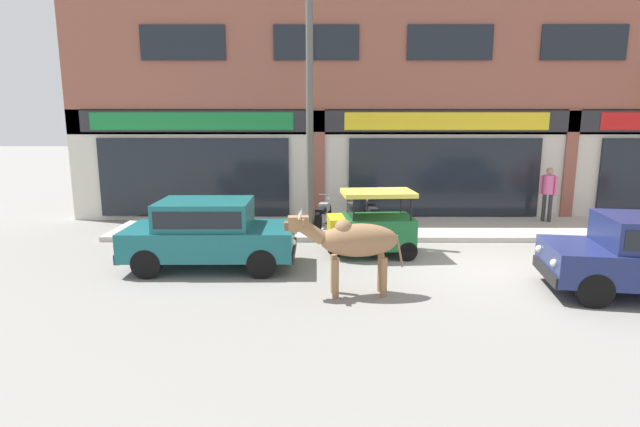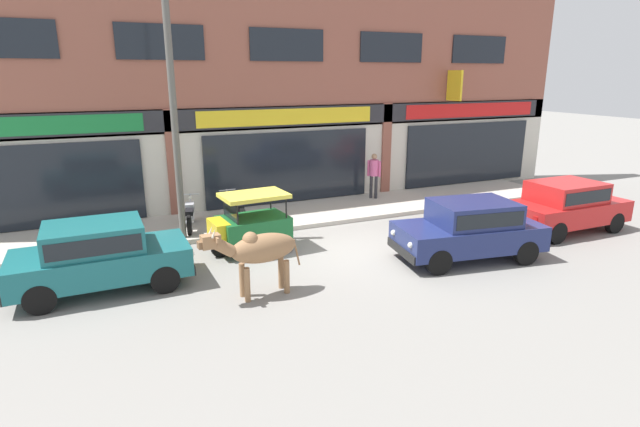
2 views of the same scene
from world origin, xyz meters
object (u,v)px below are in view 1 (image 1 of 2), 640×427
at_px(car_2, 209,230).
at_px(motorcycle_1, 371,214).
at_px(utility_pole, 310,114).
at_px(auto_rickshaw, 372,228).
at_px(motorcycle_0, 323,215).
at_px(cow, 354,241).
at_px(pedestrian, 548,188).

xyz_separation_m(car_2, motorcycle_1, (3.76, 3.34, -0.30)).
bearing_deg(utility_pole, auto_rickshaw, -45.74).
relative_size(auto_rickshaw, motorcycle_0, 1.14).
bearing_deg(utility_pole, cow, -78.03).
distance_m(motorcycle_0, utility_pole, 2.85).
xyz_separation_m(motorcycle_1, pedestrian, (5.28, 0.89, 0.60)).
xyz_separation_m(motorcycle_0, pedestrian, (6.61, 0.97, 0.60)).
distance_m(auto_rickshaw, motorcycle_0, 2.55).
bearing_deg(motorcycle_1, car_2, -138.33).
height_order(cow, motorcycle_0, cow).
bearing_deg(pedestrian, utility_pole, -165.87).
bearing_deg(pedestrian, auto_rickshaw, -149.36).
height_order(motorcycle_0, motorcycle_1, same).
xyz_separation_m(auto_rickshaw, pedestrian, (5.49, 3.25, 0.46)).
distance_m(cow, utility_pole, 4.79).
bearing_deg(pedestrian, motorcycle_1, -170.44).
distance_m(auto_rickshaw, pedestrian, 6.40).
height_order(pedestrian, utility_pole, utility_pole).
relative_size(auto_rickshaw, pedestrian, 1.27).
xyz_separation_m(cow, auto_rickshaw, (0.59, 2.64, -0.35)).
distance_m(car_2, utility_pole, 4.05).
distance_m(motorcycle_1, pedestrian, 5.39).
height_order(auto_rickshaw, motorcycle_1, auto_rickshaw).
height_order(motorcycle_0, utility_pole, utility_pole).
bearing_deg(auto_rickshaw, motorcycle_0, 116.19).
bearing_deg(utility_pole, car_2, -130.05).
relative_size(motorcycle_0, pedestrian, 1.12).
bearing_deg(cow, motorcycle_0, 96.22).
distance_m(car_2, motorcycle_1, 5.04).
height_order(car_2, motorcycle_1, car_2).
relative_size(car_2, pedestrian, 2.27).
relative_size(auto_rickshaw, motorcycle_1, 1.12).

